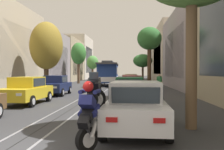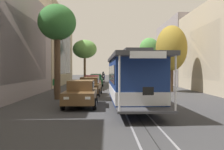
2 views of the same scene
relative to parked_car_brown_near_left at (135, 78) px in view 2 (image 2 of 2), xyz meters
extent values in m
plane|color=#38383A|center=(3.15, 24.52, -0.80)|extent=(173.89, 173.89, 0.00)
cube|color=gray|center=(2.62, 29.47, -0.79)|extent=(0.08, 77.56, 0.01)
cube|color=gray|center=(3.68, 29.47, -0.79)|extent=(0.08, 77.56, 0.01)
cube|color=black|center=(3.15, 29.47, -0.80)|extent=(0.03, 77.56, 0.01)
cube|color=gray|center=(-7.23, 1.65, 4.02)|extent=(5.31, 13.61, 9.65)
cube|color=#2D3842|center=(-4.59, 1.65, 3.54)|extent=(0.04, 9.74, 5.79)
cube|color=#2D3842|center=(-4.59, 15.56, 3.05)|extent=(0.04, 9.74, 5.13)
cube|color=tan|center=(13.28, 3.39, 4.65)|extent=(4.81, 17.09, 10.90)
cube|color=#2D3842|center=(10.90, 3.39, 4.11)|extent=(0.04, 12.17, 6.54)
cube|color=#2D3842|center=(10.90, 20.78, 3.07)|extent=(0.04, 12.17, 5.17)
cube|color=brown|center=(0.00, -0.04, -0.15)|extent=(1.95, 4.36, 0.66)
cube|color=brown|center=(0.00, 0.11, 0.48)|extent=(1.55, 2.12, 0.60)
cube|color=#2D3842|center=(0.03, -0.73, 0.46)|extent=(1.34, 0.27, 0.47)
cube|color=#2D3842|center=(-0.05, 1.29, 0.46)|extent=(1.30, 0.24, 0.45)
cube|color=#2D3842|center=(0.74, 0.14, 0.48)|extent=(0.09, 1.81, 0.47)
cube|color=#2D3842|center=(-0.75, 0.08, 0.48)|extent=(0.09, 1.81, 0.47)
cube|color=white|center=(0.64, -2.18, -0.05)|extent=(0.28, 0.05, 0.14)
cube|color=#B21414|center=(0.48, 2.14, -0.05)|extent=(0.28, 0.05, 0.12)
cube|color=white|center=(-0.48, -2.22, -0.05)|extent=(0.28, 0.05, 0.14)
cube|color=#B21414|center=(-0.63, 2.10, -0.05)|extent=(0.28, 0.05, 0.12)
cylinder|color=black|center=(0.93, -1.34, -0.48)|extent=(0.22, 0.65, 0.64)
cylinder|color=silver|center=(1.04, -1.34, -0.48)|extent=(0.03, 0.35, 0.35)
cylinder|color=black|center=(-0.83, -1.40, -0.48)|extent=(0.22, 0.65, 0.64)
cylinder|color=silver|center=(-0.94, -1.41, -0.48)|extent=(0.03, 0.35, 0.35)
cylinder|color=black|center=(0.83, 1.32, -0.48)|extent=(0.22, 0.65, 0.64)
cylinder|color=silver|center=(0.94, 1.33, -0.48)|extent=(0.03, 0.35, 0.35)
cylinder|color=black|center=(-0.93, 1.26, -0.48)|extent=(0.22, 0.65, 0.64)
cylinder|color=silver|center=(-1.04, 1.26, -0.48)|extent=(0.03, 0.35, 0.35)
cube|color=gold|center=(0.07, 6.00, -0.15)|extent=(1.88, 4.33, 0.66)
cube|color=gold|center=(0.07, 6.15, 0.48)|extent=(1.51, 2.09, 0.60)
cube|color=#2D3842|center=(0.06, 5.31, 0.46)|extent=(1.34, 0.24, 0.47)
cube|color=#2D3842|center=(0.09, 7.33, 0.46)|extent=(1.30, 0.22, 0.45)
cube|color=#2D3842|center=(0.82, 6.14, 0.48)|extent=(0.06, 1.81, 0.47)
cube|color=#2D3842|center=(-0.68, 6.16, 0.48)|extent=(0.06, 1.81, 0.47)
cube|color=white|center=(0.59, 3.83, -0.05)|extent=(0.28, 0.04, 0.14)
cube|color=#B21414|center=(0.67, 8.15, -0.05)|extent=(0.28, 0.04, 0.12)
cube|color=white|center=(-0.53, 3.85, -0.05)|extent=(0.28, 0.04, 0.14)
cube|color=#B21414|center=(-0.45, 8.17, -0.05)|extent=(0.28, 0.04, 0.12)
cylinder|color=black|center=(0.93, 4.65, -0.48)|extent=(0.21, 0.64, 0.64)
cylinder|color=silver|center=(1.04, 4.65, -0.48)|extent=(0.03, 0.35, 0.35)
cylinder|color=black|center=(-0.83, 4.68, -0.48)|extent=(0.21, 0.64, 0.64)
cylinder|color=silver|center=(-0.94, 4.68, -0.48)|extent=(0.03, 0.35, 0.35)
cylinder|color=black|center=(0.97, 7.32, -0.48)|extent=(0.21, 0.64, 0.64)
cylinder|color=silver|center=(1.08, 7.31, -0.48)|extent=(0.03, 0.35, 0.35)
cylinder|color=black|center=(-0.79, 7.35, -0.48)|extent=(0.21, 0.64, 0.64)
cylinder|color=silver|center=(-0.90, 7.35, -0.48)|extent=(0.03, 0.35, 0.35)
cube|color=#19234C|center=(0.06, 11.79, -0.15)|extent=(1.91, 4.35, 0.66)
cube|color=#19234C|center=(0.05, 11.94, 0.48)|extent=(1.53, 2.10, 0.60)
cube|color=#2D3842|center=(0.07, 11.11, 0.46)|extent=(1.34, 0.26, 0.47)
cube|color=#2D3842|center=(0.02, 13.13, 0.46)|extent=(1.30, 0.23, 0.45)
cube|color=#2D3842|center=(0.80, 11.96, 0.48)|extent=(0.08, 1.81, 0.47)
cube|color=#2D3842|center=(-0.70, 11.92, 0.48)|extent=(0.08, 1.81, 0.47)
cube|color=white|center=(0.67, 9.65, -0.05)|extent=(0.28, 0.05, 0.14)
cube|color=#B21414|center=(0.56, 13.97, -0.05)|extent=(0.28, 0.05, 0.12)
cube|color=white|center=(-0.45, 9.62, -0.05)|extent=(0.28, 0.05, 0.14)
cube|color=#B21414|center=(-0.56, 13.94, -0.05)|extent=(0.28, 0.05, 0.12)
cylinder|color=black|center=(0.97, 10.48, -0.48)|extent=(0.22, 0.64, 0.64)
cylinder|color=silver|center=(1.08, 10.49, -0.48)|extent=(0.03, 0.35, 0.35)
cylinder|color=black|center=(-0.79, 10.44, -0.48)|extent=(0.22, 0.64, 0.64)
cylinder|color=silver|center=(-0.90, 10.44, -0.48)|extent=(0.03, 0.35, 0.35)
cylinder|color=black|center=(0.90, 13.15, -0.48)|extent=(0.22, 0.64, 0.64)
cylinder|color=silver|center=(1.01, 13.15, -0.48)|extent=(0.03, 0.35, 0.35)
cylinder|color=black|center=(-0.86, 13.10, -0.48)|extent=(0.22, 0.64, 0.64)
cylinder|color=silver|center=(-0.97, 13.10, -0.48)|extent=(0.03, 0.35, 0.35)
cube|color=silver|center=(6.31, -0.30, -0.15)|extent=(1.91, 4.34, 0.66)
cube|color=silver|center=(6.31, -0.45, 0.48)|extent=(1.53, 2.10, 0.60)
cube|color=#2D3842|center=(6.33, 0.38, 0.46)|extent=(1.34, 0.26, 0.47)
cube|color=#2D3842|center=(6.28, -1.64, 0.46)|extent=(1.30, 0.23, 0.45)
cube|color=#2D3842|center=(5.56, -0.44, 0.48)|extent=(0.08, 1.81, 0.47)
cube|color=#2D3842|center=(7.05, -0.47, 0.48)|extent=(0.08, 1.81, 0.47)
cube|color=white|center=(5.81, 1.87, -0.05)|extent=(0.28, 0.05, 0.14)
cube|color=#B21414|center=(5.70, -2.45, -0.05)|extent=(0.28, 0.05, 0.12)
cube|color=white|center=(6.92, 1.84, -0.05)|extent=(0.28, 0.05, 0.14)
cube|color=#B21414|center=(6.81, -2.48, -0.05)|extent=(0.28, 0.05, 0.12)
cylinder|color=black|center=(5.46, 1.05, -0.48)|extent=(0.22, 0.64, 0.64)
cylinder|color=silver|center=(5.35, 1.05, -0.48)|extent=(0.03, 0.35, 0.35)
cylinder|color=black|center=(7.22, 1.01, -0.48)|extent=(0.22, 0.64, 0.64)
cylinder|color=silver|center=(7.33, 1.00, -0.48)|extent=(0.03, 0.35, 0.35)
cylinder|color=black|center=(5.40, -1.62, -0.48)|extent=(0.22, 0.64, 0.64)
cylinder|color=silver|center=(5.29, -1.61, -0.48)|extent=(0.03, 0.35, 0.35)
cylinder|color=black|center=(7.16, -1.66, -0.48)|extent=(0.22, 0.64, 0.64)
cylinder|color=silver|center=(7.27, -1.66, -0.48)|extent=(0.03, 0.35, 0.35)
cube|color=#1E6038|center=(6.07, 6.53, -0.15)|extent=(1.85, 4.32, 0.66)
cube|color=#1E6038|center=(6.08, 6.38, 0.48)|extent=(1.50, 2.08, 0.60)
cube|color=#2D3842|center=(6.07, 7.21, 0.46)|extent=(1.33, 0.24, 0.47)
cube|color=#2D3842|center=(6.09, 5.19, 0.46)|extent=(1.30, 0.21, 0.45)
cube|color=#2D3842|center=(5.33, 6.37, 0.48)|extent=(0.05, 1.81, 0.47)
cube|color=#2D3842|center=(6.82, 6.39, 0.48)|extent=(0.05, 1.81, 0.47)
cube|color=white|center=(5.49, 8.68, -0.05)|extent=(0.28, 0.04, 0.14)
cube|color=#B21414|center=(5.54, 4.36, -0.05)|extent=(0.28, 0.04, 0.12)
cube|color=white|center=(6.61, 8.69, -0.05)|extent=(0.28, 0.04, 0.14)
cube|color=#B21414|center=(6.66, 4.37, -0.05)|extent=(0.28, 0.04, 0.12)
cylinder|color=black|center=(5.18, 7.85, -0.48)|extent=(0.21, 0.64, 0.64)
cylinder|color=silver|center=(5.07, 7.85, -0.48)|extent=(0.02, 0.35, 0.35)
cylinder|color=black|center=(6.94, 7.87, -0.48)|extent=(0.21, 0.64, 0.64)
cylinder|color=silver|center=(7.05, 7.87, -0.48)|extent=(0.02, 0.35, 0.35)
cylinder|color=black|center=(5.21, 5.18, -0.48)|extent=(0.21, 0.64, 0.64)
cylinder|color=silver|center=(5.10, 5.18, -0.48)|extent=(0.02, 0.35, 0.35)
cylinder|color=black|center=(6.97, 5.20, -0.48)|extent=(0.21, 0.64, 0.64)
cylinder|color=silver|center=(7.08, 5.21, -0.48)|extent=(0.02, 0.35, 0.35)
cube|color=maroon|center=(6.29, 12.52, -0.15)|extent=(1.98, 4.37, 0.66)
cube|color=maroon|center=(6.28, 12.37, 0.48)|extent=(1.56, 2.12, 0.60)
cube|color=#2D3842|center=(6.32, 13.21, 0.46)|extent=(1.34, 0.28, 0.47)
cube|color=#2D3842|center=(6.23, 11.19, 0.46)|extent=(1.30, 0.25, 0.45)
cube|color=#2D3842|center=(5.53, 12.40, 0.48)|extent=(0.11, 1.81, 0.47)
cube|color=#2D3842|center=(7.03, 12.34, 0.48)|extent=(0.11, 1.81, 0.47)
cube|color=white|center=(5.82, 14.70, -0.05)|extent=(0.28, 0.05, 0.14)
cube|color=#B21414|center=(5.64, 10.38, -0.05)|extent=(0.28, 0.05, 0.12)
cube|color=white|center=(6.94, 14.65, -0.05)|extent=(0.28, 0.05, 0.14)
cube|color=#B21414|center=(6.75, 10.34, -0.05)|extent=(0.28, 0.05, 0.12)
cylinder|color=black|center=(5.46, 13.89, -0.48)|extent=(0.23, 0.65, 0.64)
cylinder|color=silver|center=(5.35, 13.89, -0.48)|extent=(0.03, 0.35, 0.35)
cylinder|color=black|center=(7.22, 13.81, -0.48)|extent=(0.23, 0.65, 0.64)
cylinder|color=silver|center=(7.33, 13.81, -0.48)|extent=(0.03, 0.35, 0.35)
cylinder|color=black|center=(5.35, 11.22, -0.48)|extent=(0.23, 0.65, 0.64)
cylinder|color=silver|center=(5.24, 11.23, -0.48)|extent=(0.03, 0.35, 0.35)
cylinder|color=black|center=(7.11, 11.15, -0.48)|extent=(0.23, 0.65, 0.64)
cylinder|color=silver|center=(7.22, 11.15, -0.48)|extent=(0.03, 0.35, 0.35)
cube|color=brown|center=(6.11, 18.70, -0.15)|extent=(1.97, 4.37, 0.66)
cube|color=brown|center=(6.10, 18.55, 0.48)|extent=(1.56, 2.12, 0.60)
cube|color=#2D3842|center=(6.14, 19.38, 0.46)|extent=(1.34, 0.27, 0.47)
cube|color=#2D3842|center=(6.05, 17.36, 0.46)|extent=(1.30, 0.25, 0.45)
cube|color=#2D3842|center=(5.35, 18.58, 0.48)|extent=(0.10, 1.81, 0.47)
cube|color=#2D3842|center=(6.85, 18.52, 0.48)|extent=(0.10, 1.81, 0.47)
cube|color=white|center=(5.64, 20.88, -0.05)|extent=(0.28, 0.05, 0.14)
cube|color=#B21414|center=(5.46, 16.56, -0.05)|extent=(0.28, 0.05, 0.12)
cube|color=white|center=(6.75, 20.83, -0.05)|extent=(0.28, 0.05, 0.14)
cube|color=#B21414|center=(6.58, 16.52, -0.05)|extent=(0.28, 0.05, 0.12)
cylinder|color=black|center=(5.28, 20.06, -0.48)|extent=(0.23, 0.65, 0.64)
cylinder|color=silver|center=(5.17, 20.07, -0.48)|extent=(0.03, 0.35, 0.35)
cylinder|color=black|center=(7.04, 19.99, -0.48)|extent=(0.23, 0.65, 0.64)
cylinder|color=silver|center=(7.15, 19.99, -0.48)|extent=(0.03, 0.35, 0.35)
cylinder|color=black|center=(5.18, 17.40, -0.48)|extent=(0.23, 0.65, 0.64)
cylinder|color=silver|center=(5.07, 17.40, -0.48)|extent=(0.03, 0.35, 0.35)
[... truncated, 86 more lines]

